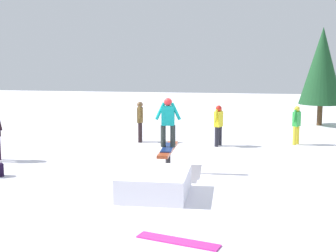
% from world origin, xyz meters
% --- Properties ---
extents(ground_plane, '(60.00, 60.00, 0.00)m').
position_xyz_m(ground_plane, '(0.00, 0.00, 0.00)').
color(ground_plane, white).
extents(rail_feature, '(2.13, 0.36, 0.68)m').
position_xyz_m(rail_feature, '(0.00, 0.00, 0.58)').
color(rail_feature, black).
rests_on(rail_feature, ground).
extents(snow_kicker_ramp, '(1.86, 1.57, 0.54)m').
position_xyz_m(snow_kicker_ramp, '(-2.12, -0.08, 0.27)').
color(snow_kicker_ramp, white).
rests_on(snow_kicker_ramp, ground).
extents(main_rider_on_rail, '(1.35, 0.71, 1.36)m').
position_xyz_m(main_rider_on_rail, '(0.00, 0.00, 1.36)').
color(main_rider_on_rail, navy).
rests_on(main_rider_on_rail, rail_feature).
extents(bystander_green, '(0.55, 0.34, 1.40)m').
position_xyz_m(bystander_green, '(4.97, -3.80, 0.78)').
color(bystander_green, yellow).
rests_on(bystander_green, ground).
extents(bystander_yellow, '(0.60, 0.32, 1.45)m').
position_xyz_m(bystander_yellow, '(4.18, -1.06, 0.82)').
color(bystander_yellow, '#22212A').
rests_on(bystander_yellow, ground).
extents(bystander_brown, '(0.62, 0.27, 1.50)m').
position_xyz_m(bystander_brown, '(4.50, 1.87, 0.85)').
color(bystander_brown, black).
rests_on(bystander_brown, ground).
extents(loose_snowboard_magenta, '(0.64, 1.49, 0.02)m').
position_xyz_m(loose_snowboard_magenta, '(-4.76, -1.03, 0.01)').
color(loose_snowboard_magenta, '#D52897').
rests_on(loose_snowboard_magenta, ground).
extents(pine_tree_far, '(1.98, 1.98, 4.51)m').
position_xyz_m(pine_tree_far, '(10.24, -5.31, 2.74)').
color(pine_tree_far, '#4C331E').
rests_on(pine_tree_far, ground).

